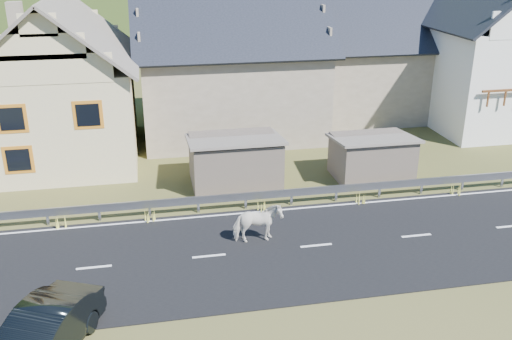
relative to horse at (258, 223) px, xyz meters
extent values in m
plane|color=#353E17|center=(2.07, -0.73, -0.80)|extent=(160.00, 160.00, 0.00)
cube|color=black|center=(2.07, -0.73, -0.78)|extent=(60.00, 7.00, 0.04)
cube|color=silver|center=(2.07, -0.73, -0.75)|extent=(60.00, 6.60, 0.01)
cube|color=#93969B|center=(2.07, 2.95, -0.22)|extent=(28.00, 0.08, 0.34)
cube|color=#93969B|center=(-7.93, 2.97, -0.45)|extent=(0.10, 0.06, 0.70)
cube|color=#93969B|center=(-5.93, 2.97, -0.45)|extent=(0.10, 0.06, 0.70)
cube|color=#93969B|center=(-3.93, 2.97, -0.45)|extent=(0.10, 0.06, 0.70)
cube|color=#93969B|center=(-1.93, 2.97, -0.45)|extent=(0.10, 0.06, 0.70)
cube|color=#93969B|center=(0.07, 2.97, -0.45)|extent=(0.10, 0.06, 0.70)
cube|color=#93969B|center=(2.07, 2.97, -0.45)|extent=(0.10, 0.06, 0.70)
cube|color=#93969B|center=(4.07, 2.97, -0.45)|extent=(0.10, 0.06, 0.70)
cube|color=#93969B|center=(6.07, 2.97, -0.45)|extent=(0.10, 0.06, 0.70)
cube|color=#93969B|center=(8.07, 2.97, -0.45)|extent=(0.10, 0.06, 0.70)
cube|color=#93969B|center=(10.07, 2.97, -0.45)|extent=(0.10, 0.06, 0.70)
cube|color=#93969B|center=(12.07, 2.97, -0.45)|extent=(0.10, 0.06, 0.70)
cube|color=#716257|center=(0.07, 5.77, 0.30)|extent=(4.30, 3.30, 2.40)
cube|color=#716257|center=(6.57, 5.27, 0.20)|extent=(3.80, 2.90, 2.20)
cube|color=beige|center=(-7.93, 11.27, 1.70)|extent=(7.00, 9.00, 5.00)
cube|color=#C6721B|center=(-9.53, 6.77, 2.60)|extent=(1.30, 0.12, 1.30)
cube|color=#C6721B|center=(-6.33, 6.77, 2.60)|extent=(1.30, 0.12, 1.30)
cube|color=#C6721B|center=(-9.53, 6.77, 0.70)|extent=(1.30, 0.12, 1.30)
cube|color=gray|center=(-9.93, 12.77, 5.76)|extent=(0.70, 0.70, 2.40)
cube|color=gray|center=(1.07, 14.27, 1.70)|extent=(10.00, 9.00, 5.00)
cube|color=gray|center=(11.07, 16.27, 1.50)|extent=(9.00, 8.00, 4.60)
cube|color=white|center=(17.07, 13.27, 2.20)|extent=(8.00, 10.00, 6.00)
ellipsoid|color=#1F3612|center=(7.07, 179.27, -20.80)|extent=(440.00, 280.00, 260.00)
imported|color=silver|center=(0.00, 0.00, 0.00)|extent=(0.87, 1.82, 1.51)
imported|color=black|center=(-6.93, -5.25, -0.06)|extent=(3.21, 4.71, 1.47)
camera|label=1|loc=(-3.69, -18.55, 9.69)|focal=40.00mm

